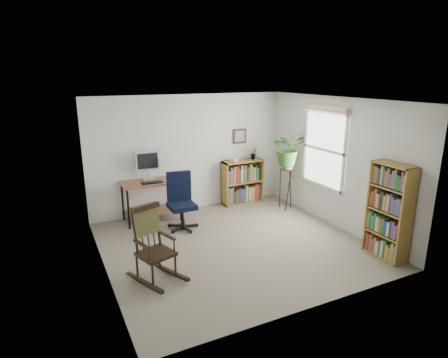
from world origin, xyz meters
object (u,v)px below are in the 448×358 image
desk (151,201)px  rocking_chair (155,244)px  low_bookshelf (242,182)px  tall_bookshelf (389,212)px  office_chair (182,202)px

desk → rocking_chair: size_ratio=1.02×
rocking_chair → low_bookshelf: 3.53m
desk → tall_bookshelf: tall_bookshelf is taller
desk → office_chair: office_chair is taller
low_bookshelf → tall_bookshelf: 3.34m
desk → low_bookshelf: bearing=3.3°
rocking_chair → low_bookshelf: bearing=23.7°
rocking_chair → tall_bookshelf: bearing=-32.7°
desk → low_bookshelf: 2.10m
desk → tall_bookshelf: bearing=-47.5°
office_chair → low_bookshelf: size_ratio=1.11×
rocking_chair → low_bookshelf: rocking_chair is taller
office_chair → low_bookshelf: bearing=31.8°
desk → tall_bookshelf: (2.86, -3.12, 0.36)m
office_chair → tall_bookshelf: tall_bookshelf is taller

